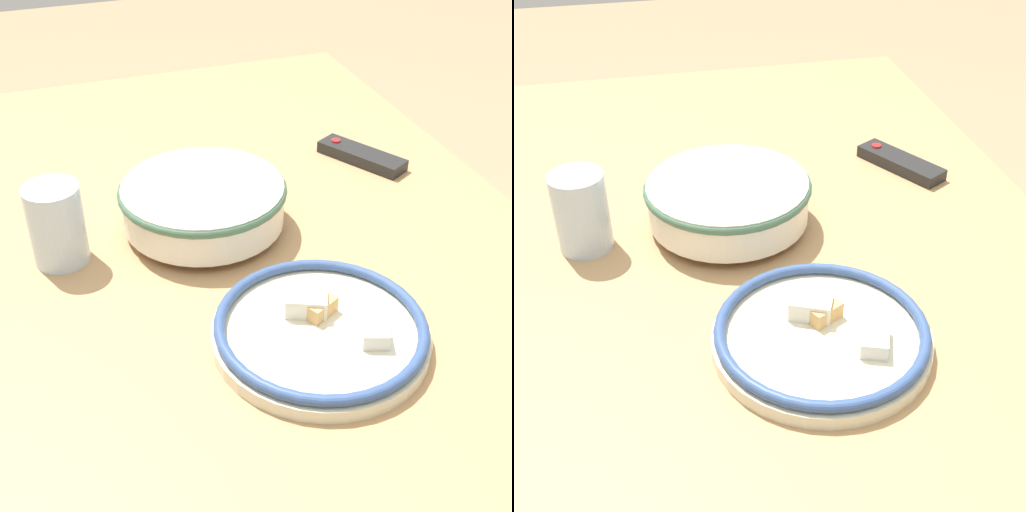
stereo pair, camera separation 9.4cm
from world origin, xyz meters
TOP-DOWN VIEW (x-y plane):
  - dining_table at (0.00, 0.00)m, footprint 1.57×0.95m
  - noodle_bowl at (-0.16, -0.01)m, footprint 0.24×0.24m
  - food_plate at (0.12, 0.06)m, footprint 0.26×0.26m
  - tv_remote at (-0.27, 0.31)m, footprint 0.16×0.12m
  - drinking_glass at (-0.15, -0.21)m, footprint 0.08×0.08m

SIDE VIEW (x-z plane):
  - dining_table at x=0.00m, z-range 0.30..1.04m
  - tv_remote at x=-0.27m, z-range 0.74..0.77m
  - food_plate at x=0.12m, z-range 0.74..0.78m
  - noodle_bowl at x=-0.16m, z-range 0.75..0.83m
  - drinking_glass at x=-0.15m, z-range 0.75..0.86m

